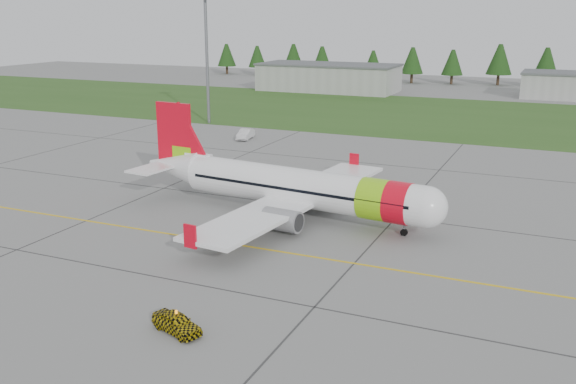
% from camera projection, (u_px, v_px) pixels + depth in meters
% --- Properties ---
extents(ground, '(320.00, 320.00, 0.00)m').
position_uv_depth(ground, '(179.00, 281.00, 44.15)').
color(ground, gray).
rests_on(ground, ground).
extents(aircraft, '(31.03, 28.77, 9.41)m').
position_uv_depth(aircraft, '(294.00, 187.00, 57.63)').
color(aircraft, white).
rests_on(aircraft, ground).
extents(follow_me_car, '(1.57, 1.70, 3.46)m').
position_uv_depth(follow_me_car, '(176.00, 305.00, 36.67)').
color(follow_me_car, gold).
rests_on(follow_me_car, ground).
extents(service_van, '(1.82, 1.75, 4.56)m').
position_uv_depth(service_van, '(245.00, 124.00, 93.49)').
color(service_van, silver).
rests_on(service_van, ground).
extents(grass_strip, '(320.00, 50.00, 0.03)m').
position_uv_depth(grass_strip, '(429.00, 115.00, 116.37)').
color(grass_strip, '#30561E').
rests_on(grass_strip, ground).
extents(taxi_guideline, '(120.00, 0.25, 0.02)m').
position_uv_depth(taxi_guideline, '(235.00, 244.00, 51.19)').
color(taxi_guideline, gold).
rests_on(taxi_guideline, ground).
extents(hangar_west, '(32.00, 14.00, 6.00)m').
position_uv_depth(hangar_west, '(328.00, 78.00, 151.93)').
color(hangar_west, '#A8A8A3').
rests_on(hangar_west, ground).
extents(floodlight_mast, '(0.50, 0.50, 20.00)m').
position_uv_depth(floodlight_mast, '(207.00, 63.00, 105.02)').
color(floodlight_mast, slate).
rests_on(floodlight_mast, ground).
extents(treeline, '(160.00, 8.00, 10.00)m').
position_uv_depth(treeline, '(476.00, 65.00, 164.35)').
color(treeline, '#1C3F14').
rests_on(treeline, ground).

